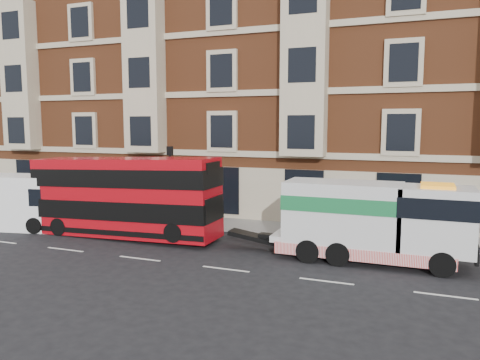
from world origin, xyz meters
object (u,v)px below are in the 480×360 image
tow_truck (370,221)px  pedestrian (156,208)px  double_decker_bus (124,196)px  box_van (16,202)px

tow_truck → pedestrian: (-12.20, 3.23, -0.83)m
double_decker_bus → tow_truck: double_decker_bus is taller
tow_truck → pedestrian: bearing=165.2°
box_van → pedestrian: bearing=17.3°
double_decker_bus → box_van: bearing=-176.3°
tow_truck → box_van: 18.92m
double_decker_bus → tow_truck: bearing=0.0°
double_decker_bus → pedestrian: double_decker_bus is taller
box_van → pedestrian: box_van is taller
box_van → double_decker_bus: bearing=-7.7°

